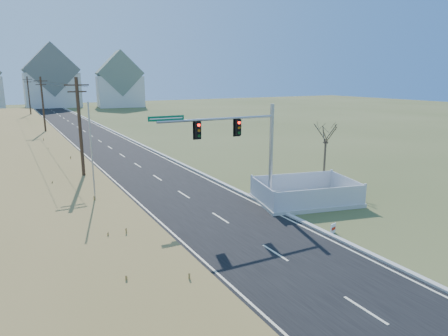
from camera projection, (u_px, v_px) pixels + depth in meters
The scene contains 13 objects.
ground at pixel (254, 240), 22.56m from camera, with size 260.00×260.00×0.00m, color #474F26.
road at pixel (86, 133), 65.18m from camera, with size 8.00×180.00×0.06m, color black.
curb at pixel (112, 131), 67.12m from camera, with size 0.30×180.00×0.18m, color #B2AFA8.
utility_pole_near at pixel (81, 133), 31.23m from camera, with size 1.80×0.26×9.00m.
utility_pole_mid at pixel (43, 108), 56.80m from camera, with size 1.80×0.26×9.00m.
utility_pole_far at pixel (29, 98), 82.38m from camera, with size 1.80×0.26×9.00m.
condo_n at pixel (52, 81), 117.27m from camera, with size 15.27×10.20×18.54m.
condo_ne at pixel (120, 84), 119.12m from camera, with size 14.12×10.51×16.52m.
traffic_signal_mast at pixel (248, 146), 26.96m from camera, with size 9.06×0.62×7.21m.
fence_enclosure at pixel (305, 198), 29.38m from camera, with size 8.03×6.35×1.63m.
open_sign at pixel (333, 229), 23.44m from camera, with size 0.48×0.17×0.60m.
flagpole at pixel (93, 173), 25.59m from camera, with size 0.34×0.34×7.53m.
bare_tree at pixel (326, 132), 33.19m from camera, with size 2.13×2.13×5.64m.
Camera 1 is at (-11.69, -17.60, 9.06)m, focal length 32.00 mm.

